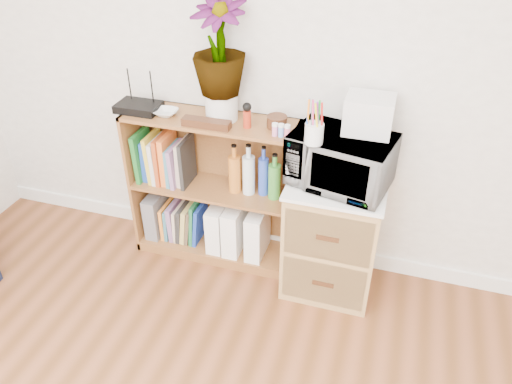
% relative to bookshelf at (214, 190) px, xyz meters
% --- Properties ---
extents(skirting_board, '(4.00, 0.02, 0.10)m').
position_rel_bookshelf_xyz_m(skirting_board, '(0.35, 0.14, -0.42)').
color(skirting_board, white).
rests_on(skirting_board, ground).
extents(bookshelf, '(1.00, 0.30, 0.95)m').
position_rel_bookshelf_xyz_m(bookshelf, '(0.00, 0.00, 0.00)').
color(bookshelf, brown).
rests_on(bookshelf, ground).
extents(wicker_unit, '(0.50, 0.45, 0.70)m').
position_rel_bookshelf_xyz_m(wicker_unit, '(0.75, -0.08, -0.12)').
color(wicker_unit, '#9E7542').
rests_on(wicker_unit, ground).
extents(microwave, '(0.57, 0.44, 0.28)m').
position_rel_bookshelf_xyz_m(microwave, '(0.75, -0.08, 0.39)').
color(microwave, silver).
rests_on(microwave, wicker_unit).
extents(pen_cup, '(0.09, 0.09, 0.10)m').
position_rel_bookshelf_xyz_m(pen_cup, '(0.62, -0.20, 0.58)').
color(pen_cup, white).
rests_on(pen_cup, microwave).
extents(small_appliance, '(0.24, 0.20, 0.19)m').
position_rel_bookshelf_xyz_m(small_appliance, '(0.86, -0.00, 0.62)').
color(small_appliance, silver).
rests_on(small_appliance, microwave).
extents(router, '(0.24, 0.17, 0.04)m').
position_rel_bookshelf_xyz_m(router, '(-0.42, -0.02, 0.50)').
color(router, black).
rests_on(router, bookshelf).
extents(white_bowl, '(0.13, 0.13, 0.03)m').
position_rel_bookshelf_xyz_m(white_bowl, '(-0.25, -0.03, 0.49)').
color(white_bowl, silver).
rests_on(white_bowl, bookshelf).
extents(plant_pot, '(0.18, 0.18, 0.15)m').
position_rel_bookshelf_xyz_m(plant_pot, '(0.07, 0.02, 0.55)').
color(plant_pot, silver).
rests_on(plant_pot, bookshelf).
extents(potted_plant, '(0.29, 0.29, 0.51)m').
position_rel_bookshelf_xyz_m(potted_plant, '(0.07, 0.02, 0.88)').
color(potted_plant, '#327E34').
rests_on(potted_plant, plant_pot).
extents(trinket_box, '(0.27, 0.07, 0.04)m').
position_rel_bookshelf_xyz_m(trinket_box, '(0.02, -0.10, 0.50)').
color(trinket_box, '#391F0F').
rests_on(trinket_box, bookshelf).
extents(kokeshi_doll, '(0.04, 0.04, 0.10)m').
position_rel_bookshelf_xyz_m(kokeshi_doll, '(0.23, -0.04, 0.52)').
color(kokeshi_doll, '#A62914').
rests_on(kokeshi_doll, bookshelf).
extents(wooden_bowl, '(0.11, 0.11, 0.06)m').
position_rel_bookshelf_xyz_m(wooden_bowl, '(0.38, 0.01, 0.51)').
color(wooden_bowl, '#371C0F').
rests_on(wooden_bowl, bookshelf).
extents(paint_jars, '(0.12, 0.04, 0.06)m').
position_rel_bookshelf_xyz_m(paint_jars, '(0.43, -0.09, 0.51)').
color(paint_jars, pink).
rests_on(paint_jars, bookshelf).
extents(file_box, '(0.09, 0.23, 0.29)m').
position_rel_bookshelf_xyz_m(file_box, '(-0.41, 0.00, -0.26)').
color(file_box, slate).
rests_on(file_box, bookshelf).
extents(magazine_holder_left, '(0.10, 0.24, 0.30)m').
position_rel_bookshelf_xyz_m(magazine_holder_left, '(0.03, -0.01, -0.25)').
color(magazine_holder_left, white).
rests_on(magazine_holder_left, bookshelf).
extents(magazine_holder_mid, '(0.10, 0.25, 0.32)m').
position_rel_bookshelf_xyz_m(magazine_holder_mid, '(0.14, -0.01, -0.25)').
color(magazine_holder_mid, white).
rests_on(magazine_holder_mid, bookshelf).
extents(magazine_holder_right, '(0.10, 0.25, 0.31)m').
position_rel_bookshelf_xyz_m(magazine_holder_right, '(0.28, -0.01, -0.25)').
color(magazine_holder_right, white).
rests_on(magazine_holder_right, bookshelf).
extents(cookbooks, '(0.32, 0.20, 0.31)m').
position_rel_bookshelf_xyz_m(cookbooks, '(-0.31, -0.00, 0.17)').
color(cookbooks, '#1C6A25').
rests_on(cookbooks, bookshelf).
extents(liquor_bottles, '(0.39, 0.07, 0.31)m').
position_rel_bookshelf_xyz_m(liquor_bottles, '(0.29, 0.00, 0.17)').
color(liquor_bottles, '#C66F25').
rests_on(liquor_bottles, bookshelf).
extents(lower_books, '(0.27, 0.19, 0.30)m').
position_rel_bookshelf_xyz_m(lower_books, '(-0.22, 0.00, -0.28)').
color(lower_books, orange).
rests_on(lower_books, bookshelf).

